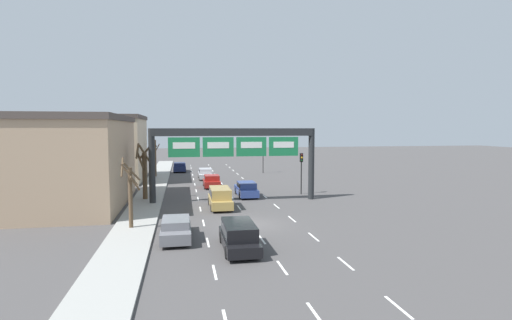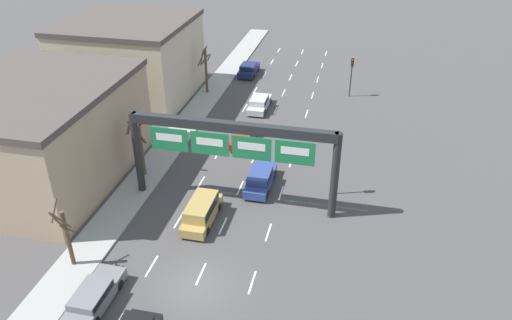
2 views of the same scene
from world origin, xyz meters
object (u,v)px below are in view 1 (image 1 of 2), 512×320
(car_red, at_px, (212,181))
(car_navy, at_px, (180,167))
(suv_black, at_px, (239,234))
(traffic_light_near_gantry, at_px, (301,165))
(tree_bare_second, at_px, (155,156))
(tree_bare_closest, at_px, (130,192))
(traffic_light_mid_block, at_px, (263,152))
(tree_bare_third, at_px, (144,170))
(suv_gold, at_px, (220,197))
(car_blue, at_px, (246,189))
(sign_gantry, at_px, (235,146))
(car_silver, at_px, (205,173))
(car_grey, at_px, (176,227))

(car_red, bearing_deg, car_navy, 101.91)
(suv_black, bearing_deg, traffic_light_near_gantry, 62.85)
(car_red, bearing_deg, tree_bare_second, 122.52)
(traffic_light_near_gantry, xyz_separation_m, tree_bare_closest, (-15.48, -11.84, -0.49))
(traffic_light_mid_block, height_order, tree_bare_second, tree_bare_second)
(traffic_light_mid_block, relative_size, tree_bare_third, 0.81)
(suv_gold, relative_size, tree_bare_third, 0.89)
(car_blue, xyz_separation_m, traffic_light_mid_block, (5.79, 20.06, 2.36))
(traffic_light_near_gantry, height_order, tree_bare_second, tree_bare_second)
(car_blue, relative_size, tree_bare_second, 0.96)
(traffic_light_near_gantry, distance_m, traffic_light_mid_block, 19.82)
(sign_gantry, height_order, car_silver, sign_gantry)
(car_red, xyz_separation_m, tree_bare_closest, (-6.71, -18.17, 1.79))
(suv_black, distance_m, traffic_light_near_gantry, 19.77)
(car_navy, xyz_separation_m, car_blue, (6.69, -24.11, 0.01))
(car_blue, height_order, traffic_light_near_gantry, traffic_light_near_gantry)
(car_grey, distance_m, tree_bare_second, 32.19)
(suv_black, relative_size, car_silver, 1.03)
(traffic_light_near_gantry, relative_size, tree_bare_closest, 0.90)
(car_red, relative_size, car_silver, 0.84)
(suv_gold, bearing_deg, car_red, 89.33)
(suv_black, height_order, tree_bare_third, tree_bare_third)
(car_red, xyz_separation_m, suv_gold, (-0.14, -11.90, 0.20))
(car_blue, xyz_separation_m, tree_bare_third, (-9.78, -0.48, 2.10))
(car_silver, relative_size, tree_bare_third, 0.88)
(car_grey, height_order, car_silver, car_silver)
(car_grey, relative_size, tree_bare_third, 0.90)
(car_silver, bearing_deg, suv_gold, -89.65)
(traffic_light_mid_block, distance_m, tree_bare_third, 25.78)
(suv_black, distance_m, car_blue, 17.54)
(car_grey, xyz_separation_m, tree_bare_closest, (-3.00, 2.79, 1.84))
(sign_gantry, xyz_separation_m, car_navy, (-5.17, 26.79, -4.41))
(tree_bare_closest, height_order, tree_bare_third, tree_bare_third)
(car_red, xyz_separation_m, traffic_light_mid_block, (8.78, 13.49, 2.37))
(car_navy, bearing_deg, traffic_light_mid_block, -17.97)
(car_red, relative_size, tree_bare_second, 0.79)
(sign_gantry, height_order, car_navy, sign_gantry)
(tree_bare_second, bearing_deg, tree_bare_closest, -89.44)
(car_silver, relative_size, car_blue, 0.98)
(suv_gold, distance_m, tree_bare_second, 23.97)
(suv_black, distance_m, tree_bare_third, 18.13)
(suv_gold, height_order, tree_bare_closest, tree_bare_closest)
(car_navy, relative_size, tree_bare_third, 0.80)
(tree_bare_closest, distance_m, tree_bare_second, 29.15)
(sign_gantry, distance_m, car_grey, 13.56)
(car_blue, relative_size, traffic_light_mid_block, 1.11)
(tree_bare_second, height_order, tree_bare_third, tree_bare_third)
(car_blue, distance_m, tree_bare_second, 20.31)
(tree_bare_second, bearing_deg, car_blue, -60.35)
(tree_bare_second, bearing_deg, car_grey, -84.12)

